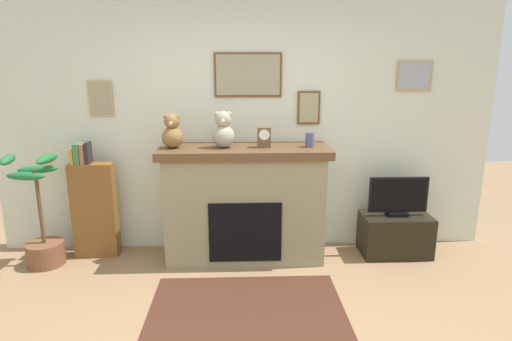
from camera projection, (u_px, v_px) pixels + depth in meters
back_wall at (245, 127)px, 4.44m from camera, size 5.20×0.15×2.60m
fireplace at (245, 203)px, 4.27m from camera, size 1.67×0.63×1.15m
bookshelf at (94, 207)px, 4.31m from camera, size 0.43×0.16×1.20m
potted_plant at (41, 229)px, 4.12m from camera, size 0.49×0.45×1.12m
tv_stand at (395, 235)px, 4.41m from camera, size 0.70×0.40×0.43m
television at (398, 197)px, 4.31m from camera, size 0.61×0.14×0.41m
area_rug at (247, 306)px, 3.47m from camera, size 1.59×0.99×0.01m
candle_jar at (310, 140)px, 4.12m from camera, size 0.09×0.09×0.14m
mantel_clock at (264, 137)px, 4.10m from camera, size 0.13×0.10×0.20m
teddy_bear_cream at (172, 133)px, 4.05m from camera, size 0.21×0.21×0.33m
teddy_bear_brown at (223, 131)px, 4.07m from camera, size 0.22×0.22×0.36m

